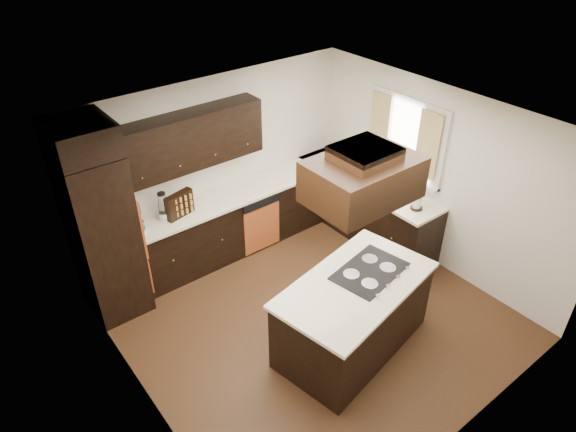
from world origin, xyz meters
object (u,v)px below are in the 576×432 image
object	(u,v)px
oven_column	(104,236)
range_hood	(363,180)
island	(353,316)
spice_rack	(179,205)

from	to	relation	value
oven_column	range_hood	size ratio (longest dim) A/B	2.02
island	range_hood	size ratio (longest dim) A/B	1.67
oven_column	island	world-z (taller)	oven_column
oven_column	island	size ratio (longest dim) A/B	1.21
range_hood	spice_rack	distance (m)	2.67
range_hood	spice_rack	size ratio (longest dim) A/B	2.65
range_hood	spice_rack	xyz separation A→B (m)	(-0.87, 2.29, -1.07)
range_hood	spice_rack	bearing A→B (deg)	110.75
island	spice_rack	distance (m)	2.58
range_hood	island	bearing A→B (deg)	-111.47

